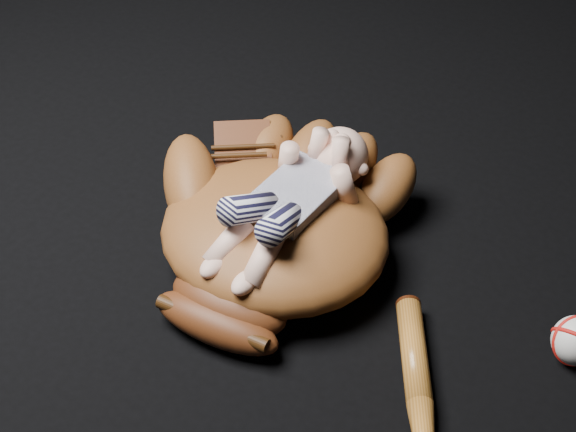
# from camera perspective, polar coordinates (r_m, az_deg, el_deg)

# --- Properties ---
(baseball_glove) EXTENTS (0.49, 0.55, 0.16)m
(baseball_glove) POSITION_cam_1_polar(r_m,az_deg,el_deg) (1.38, -0.89, -0.56)
(baseball_glove) COLOR #603214
(baseball_glove) RESTS_ON ground
(newborn_baby) EXTENTS (0.19, 0.37, 0.15)m
(newborn_baby) POSITION_cam_1_polar(r_m,az_deg,el_deg) (1.34, -0.17, 0.92)
(newborn_baby) COLOR #EFB49A
(newborn_baby) RESTS_ON baseball_glove
(baseball_bat) EXTENTS (0.24, 0.37, 0.04)m
(baseball_bat) POSITION_cam_1_polar(r_m,az_deg,el_deg) (1.23, 8.63, -12.80)
(baseball_bat) COLOR #9A5B1D
(baseball_bat) RESTS_ON ground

